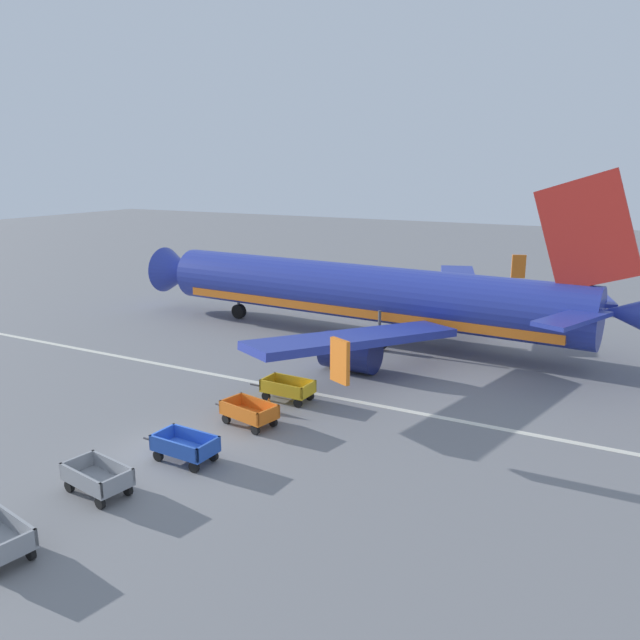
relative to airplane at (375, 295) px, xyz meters
The scene contains 8 objects.
ground_plane 20.03m from the airplane, 91.26° to the right, with size 220.00×220.00×0.00m, color slate.
apron_stripe 11.45m from the airplane, 92.26° to the right, with size 120.00×0.36×0.01m, color silver.
airplane is the anchor object (origin of this frame).
baggage_cart_second_in_row 23.67m from the airplane, 91.42° to the right, with size 3.62×1.78×1.07m.
baggage_cart_third_in_row 20.22m from the airplane, 88.55° to the right, with size 3.58×1.52×1.07m.
baggage_cart_fourth_in_row 16.14m from the airplane, 87.32° to the right, with size 3.63×1.88×1.07m.
baggage_cart_far_end 12.74m from the airplane, 86.80° to the right, with size 3.57×1.48×1.07m.
traffic_cone_near_plane 14.52m from the airplane, 87.10° to the right, with size 0.57×0.57×0.75m, color orange.
Camera 1 is at (16.39, -17.90, 11.42)m, focal length 35.11 mm.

